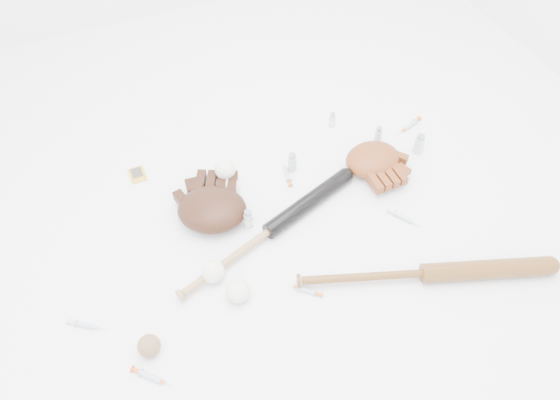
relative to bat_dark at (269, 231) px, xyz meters
name	(u,v)px	position (x,y,z in m)	size (l,w,h in m)	color
bat_dark	(269,231)	(0.00, 0.00, 0.00)	(0.81, 0.06, 0.06)	black
bat_wood	(425,273)	(0.40, -0.36, 0.00)	(0.88, 0.06, 0.06)	brown
glove_dark	(212,209)	(-0.15, 0.15, 0.02)	(0.29, 0.29, 0.11)	black
glove_tan	(373,159)	(0.49, 0.14, 0.02)	(0.25, 0.25, 0.09)	brown
trading_card	(138,175)	(-0.35, 0.46, -0.03)	(0.06, 0.08, 0.00)	gold
pedestal	(226,180)	(-0.05, 0.28, -0.01)	(0.08, 0.08, 0.04)	white
baseball_on_pedestal	(225,169)	(-0.05, 0.28, 0.05)	(0.08, 0.08, 0.08)	white
baseball_left	(213,272)	(-0.23, -0.08, 0.01)	(0.08, 0.08, 0.08)	white
baseball_upper	(230,186)	(-0.05, 0.24, 0.01)	(0.07, 0.07, 0.07)	white
baseball_mid	(238,291)	(-0.18, -0.18, 0.01)	(0.08, 0.08, 0.08)	white
baseball_aged	(149,346)	(-0.49, -0.25, 0.00)	(0.07, 0.07, 0.07)	olive
syringe_0	(151,377)	(-0.51, -0.33, -0.02)	(0.15, 0.03, 0.02)	#ADBCC6
syringe_1	(306,290)	(0.02, -0.25, -0.02)	(0.13, 0.02, 0.02)	#ADBCC6
syringe_2	(287,175)	(0.17, 0.23, -0.02)	(0.13, 0.02, 0.02)	#ADBCC6
syringe_3	(403,217)	(0.47, -0.12, -0.02)	(0.15, 0.03, 0.02)	#ADBCC6
syringe_4	(410,125)	(0.75, 0.28, -0.02)	(0.15, 0.03, 0.02)	#ADBCC6
syringe_5	(85,325)	(-0.65, -0.09, -0.02)	(0.14, 0.02, 0.02)	#ADBCC6
vial_0	(378,135)	(0.58, 0.26, 0.01)	(0.03, 0.03, 0.07)	silver
vial_1	(332,120)	(0.45, 0.41, 0.00)	(0.03, 0.03, 0.07)	silver
vial_2	(292,162)	(0.20, 0.25, 0.01)	(0.03, 0.03, 0.08)	silver
vial_3	(419,144)	(0.70, 0.14, 0.01)	(0.04, 0.04, 0.09)	silver
vial_4	(248,219)	(-0.05, 0.07, 0.01)	(0.03, 0.03, 0.08)	silver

